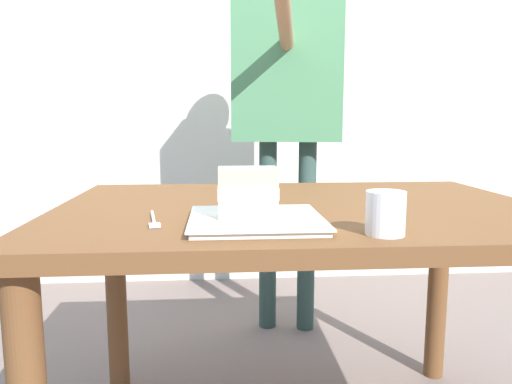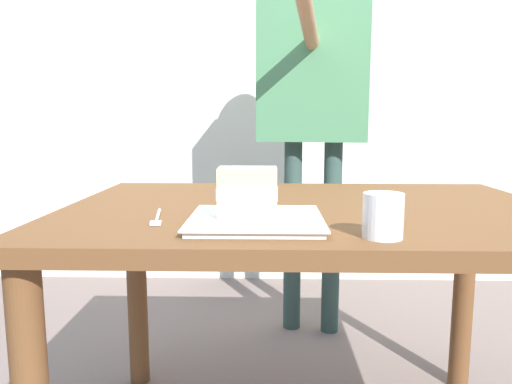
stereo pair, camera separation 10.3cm
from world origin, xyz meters
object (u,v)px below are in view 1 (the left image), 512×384
Objects in this scene: patio_table at (300,242)px; parked_car_near at (61,126)px; coffee_cup at (386,212)px; dessert_plate at (256,220)px; diner_person at (288,77)px; dessert_fork at (154,220)px; cake_slice at (248,192)px.

parked_car_near is at bearing 110.32° from patio_table.
coffee_cup is 12.64m from parked_car_near.
dessert_plate is 12.45m from parked_car_near.
parked_car_near reaches higher than coffee_cup.
patio_table is 0.99m from diner_person.
dessert_fork is 12.34m from parked_car_near.
dessert_plate is at bearing -120.31° from patio_table.
cake_slice is at bearing -102.35° from diner_person.
coffee_cup reaches higher than patio_table.
dessert_fork is (-0.22, 0.04, -0.00)m from dessert_plate.
dessert_plate is at bearing -10.01° from dessert_fork.
patio_table is 7.50× the size of dessert_fork.
cake_slice is at bearing 156.34° from coffee_cup.
diner_person is (0.22, 1.08, 0.40)m from dessert_plate.
cake_slice reaches higher than dessert_fork.
cake_slice is at bearing -167.91° from dessert_plate.
parked_car_near is (-4.13, 11.74, 0.05)m from dessert_plate.
parked_car_near is at bearing 109.28° from cake_slice.
patio_table is 0.42m from dessert_fork.
patio_table is at bearing 56.89° from cake_slice.
coffee_cup reaches higher than dessert_plate.
parked_car_near is at bearing 108.44° from dessert_fork.
diner_person reaches higher than dessert_fork.
dessert_fork is at bearing 168.08° from cake_slice.
patio_table is at bearing -95.57° from diner_person.
patio_table is 9.97× the size of cake_slice.
cake_slice is (-0.02, -0.00, 0.06)m from dessert_plate.
patio_table is 4.45× the size of dessert_plate.
diner_person is at bearing 66.86° from dessert_fork.
patio_table is 0.75× the size of diner_person.
dessert_plate is at bearing 12.09° from cake_slice.
cake_slice reaches higher than patio_table.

